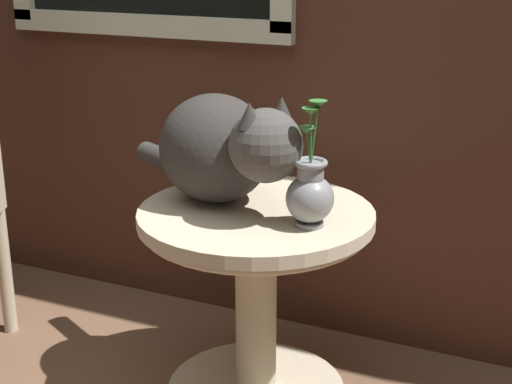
% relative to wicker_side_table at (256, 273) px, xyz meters
% --- Properties ---
extents(wicker_side_table, '(0.63, 0.63, 0.57)m').
position_rel_wicker_side_table_xyz_m(wicker_side_table, '(0.00, 0.00, 0.00)').
color(wicker_side_table, beige).
rests_on(wicker_side_table, ground_plane).
extents(cat, '(0.62, 0.40, 0.31)m').
position_rel_wicker_side_table_xyz_m(cat, '(-0.10, 0.01, 0.34)').
color(cat, '#33302D').
rests_on(cat, wicker_side_table).
extents(pewter_vase_with_ivy, '(0.12, 0.12, 0.32)m').
position_rel_wicker_side_table_xyz_m(pewter_vase_with_ivy, '(0.17, -0.05, 0.27)').
color(pewter_vase_with_ivy, gray).
rests_on(pewter_vase_with_ivy, wicker_side_table).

